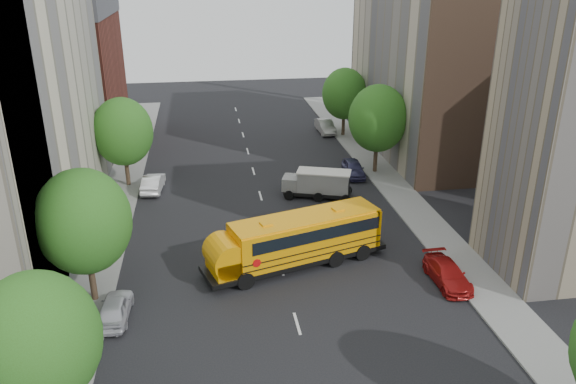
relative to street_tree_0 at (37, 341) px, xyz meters
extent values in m
plane|color=black|center=(11.00, 14.00, -4.64)|extent=(120.00, 120.00, 0.00)
cube|color=slate|center=(-0.50, 19.00, -4.58)|extent=(3.00, 80.00, 0.12)
cube|color=slate|center=(22.50, 19.00, -4.58)|extent=(3.00, 80.00, 0.12)
cube|color=silver|center=(11.00, 24.00, -4.64)|extent=(0.15, 64.00, 0.01)
cube|color=maroon|center=(-7.00, 42.00, 1.86)|extent=(10.00, 15.00, 13.00)
cube|color=#BBAC91|center=(29.00, 34.00, 4.36)|extent=(10.00, 22.00, 18.00)
cube|color=brown|center=(29.00, 23.00, 4.36)|extent=(10.10, 0.30, 18.00)
ellipsoid|color=#2D5717|center=(0.00, 0.00, 0.01)|extent=(4.80, 4.80, 5.52)
cylinder|color=#38281C|center=(0.00, 10.00, -3.20)|extent=(0.36, 0.36, 2.88)
ellipsoid|color=#2D5717|center=(0.00, 10.00, 0.32)|extent=(5.12, 5.12, 5.89)
cylinder|color=#38281C|center=(0.00, 28.00, -3.24)|extent=(0.36, 0.36, 2.81)
ellipsoid|color=#2D5717|center=(0.00, 28.00, 0.20)|extent=(4.99, 4.99, 5.74)
cylinder|color=#38281C|center=(22.00, 28.00, -3.16)|extent=(0.36, 0.36, 2.95)
ellipsoid|color=#2D5717|center=(22.00, 28.00, 0.44)|extent=(5.25, 5.25, 6.04)
cylinder|color=#38281C|center=(22.00, 40.00, -3.27)|extent=(0.36, 0.36, 2.74)
ellipsoid|color=#2D5717|center=(22.00, 40.00, 0.07)|extent=(4.86, 4.86, 5.59)
cube|color=black|center=(11.96, 12.22, -4.06)|extent=(12.19, 6.07, 0.32)
cube|color=orange|center=(12.67, 12.44, -2.67)|extent=(9.93, 5.33, 2.45)
cube|color=orange|center=(7.28, 10.79, -3.42)|extent=(2.54, 2.90, 1.06)
cube|color=black|center=(8.35, 11.12, -2.14)|extent=(1.22, 2.50, 1.28)
cube|color=orange|center=(12.67, 12.44, -1.43)|extent=(9.87, 5.13, 0.15)
cube|color=black|center=(12.88, 12.50, -2.14)|extent=(9.14, 5.15, 0.80)
cube|color=black|center=(12.67, 12.44, -3.52)|extent=(9.95, 5.40, 0.06)
cube|color=black|center=(12.67, 12.44, -3.10)|extent=(9.95, 5.40, 0.06)
cube|color=orange|center=(17.30, 13.85, -2.67)|extent=(0.93, 2.59, 2.45)
cube|color=orange|center=(9.92, 11.60, -1.32)|extent=(0.80, 0.80, 0.11)
cube|color=orange|center=(15.01, 13.15, -1.32)|extent=(0.80, 0.80, 0.11)
cylinder|color=orange|center=(7.28, 10.79, -2.89)|extent=(2.85, 2.99, 2.23)
cylinder|color=red|center=(9.12, 9.85, -3.05)|extent=(0.52, 0.20, 0.53)
cylinder|color=black|center=(8.38, 9.74, -4.11)|extent=(1.11, 0.62, 1.06)
cylinder|color=black|center=(7.60, 12.28, -4.11)|extent=(1.11, 0.62, 1.06)
cylinder|color=black|center=(14.59, 11.63, -4.11)|extent=(1.11, 0.62, 1.06)
cylinder|color=black|center=(13.81, 14.17, -4.11)|extent=(1.11, 0.62, 1.06)
cylinder|color=black|center=(16.62, 12.25, -4.11)|extent=(1.11, 0.62, 1.06)
cylinder|color=black|center=(15.85, 14.79, -4.11)|extent=(1.11, 0.62, 1.06)
cube|color=black|center=(15.59, 23.01, -4.19)|extent=(5.67, 3.45, 0.27)
cube|color=white|center=(16.01, 22.86, -3.25)|extent=(4.45, 2.96, 1.61)
cube|color=white|center=(13.72, 23.65, -3.52)|extent=(1.74, 2.02, 1.08)
cube|color=silver|center=(16.01, 22.86, -2.40)|extent=(4.65, 3.10, 0.11)
cylinder|color=black|center=(13.43, 22.80, -4.26)|extent=(0.78, 0.46, 0.75)
cylinder|color=black|center=(14.02, 24.50, -4.26)|extent=(0.78, 0.46, 0.75)
cylinder|color=black|center=(15.46, 22.10, -4.26)|extent=(0.78, 0.46, 0.75)
cylinder|color=black|center=(16.05, 23.79, -4.26)|extent=(0.78, 0.46, 0.75)
cylinder|color=black|center=(17.33, 21.46, -4.26)|extent=(0.78, 0.46, 0.75)
cylinder|color=black|center=(17.91, 23.15, -4.26)|extent=(0.78, 0.46, 0.75)
imported|color=silver|center=(1.40, 7.96, -3.98)|extent=(1.75, 3.95, 1.32)
imported|color=silver|center=(2.20, 26.53, -3.94)|extent=(1.87, 4.37, 1.40)
imported|color=maroon|center=(20.57, 8.69, -4.00)|extent=(1.88, 4.42, 1.27)
imported|color=#36345B|center=(19.80, 27.39, -3.93)|extent=(1.91, 4.25, 1.42)
imported|color=gray|center=(20.30, 41.44, -3.90)|extent=(1.72, 4.54, 1.48)
camera|label=1|loc=(6.67, -18.66, 13.17)|focal=35.00mm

